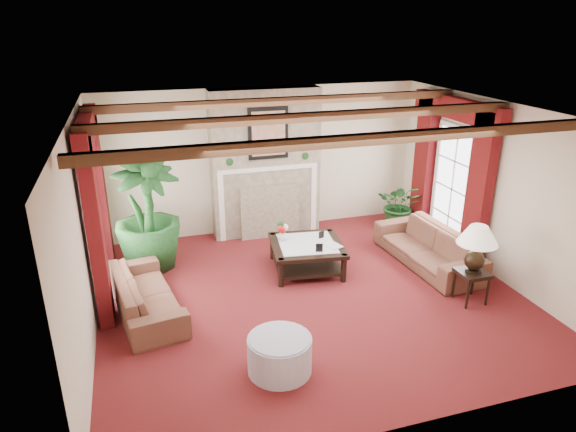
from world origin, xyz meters
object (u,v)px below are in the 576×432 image
object	(u,v)px
coffee_table	(307,257)
side_table	(471,286)
potted_palm	(149,237)
ottoman	(280,355)
sofa_left	(145,288)
sofa_right	(428,241)

from	to	relation	value
coffee_table	side_table	xyz separation A→B (m)	(1.93, -1.64, 0.01)
potted_palm	side_table	size ratio (longest dim) A/B	4.54
potted_palm	side_table	xyz separation A→B (m)	(4.33, -2.49, -0.29)
ottoman	sofa_left	bearing A→B (deg)	128.50
sofa_left	sofa_right	size ratio (longest dim) A/B	0.92
sofa_left	side_table	xyz separation A→B (m)	(4.48, -1.08, -0.13)
sofa_right	coffee_table	xyz separation A→B (m)	(-1.98, 0.39, -0.18)
sofa_left	coffee_table	bearing A→B (deg)	-86.81
sofa_right	potted_palm	distance (m)	4.56
coffee_table	side_table	bearing A→B (deg)	-32.32
sofa_left	ottoman	xyz separation A→B (m)	(1.41, -1.78, -0.16)
sofa_left	potted_palm	size ratio (longest dim) A/B	0.91
side_table	sofa_right	bearing A→B (deg)	87.37
sofa_right	ottoman	distance (m)	3.68
coffee_table	sofa_right	bearing A→B (deg)	-2.93
sofa_right	coffee_table	world-z (taller)	sofa_right
coffee_table	sofa_left	bearing A→B (deg)	-159.50
potted_palm	ottoman	size ratio (longest dim) A/B	2.92
coffee_table	ottoman	bearing A→B (deg)	-107.80
coffee_table	ottoman	xyz separation A→B (m)	(-1.14, -2.34, -0.01)
coffee_table	ottoman	size ratio (longest dim) A/B	1.50
sofa_left	coffee_table	xyz separation A→B (m)	(2.55, 0.56, -0.14)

